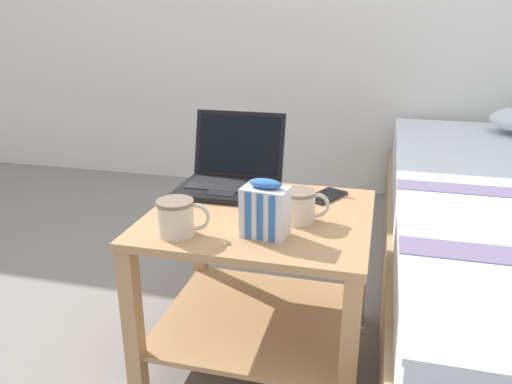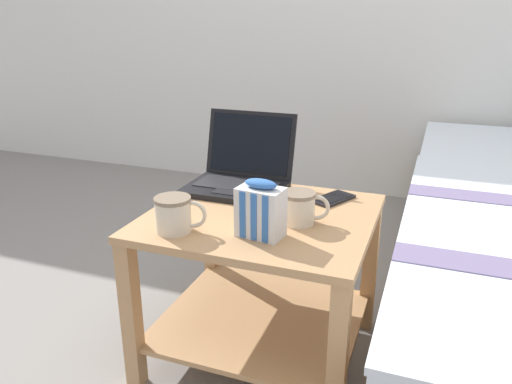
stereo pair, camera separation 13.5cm
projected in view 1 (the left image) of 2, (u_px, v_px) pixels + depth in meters
ground_plane at (259, 351)px, 1.57m from camera, size 8.00×8.00×0.00m
bedside_table at (260, 265)px, 1.47m from camera, size 0.62×0.57×0.47m
laptop at (231, 174)px, 1.61m from camera, size 0.31×0.28×0.23m
mug_front_left at (300, 204)px, 1.35m from camera, size 0.13×0.09×0.09m
mug_front_right at (177, 216)px, 1.26m from camera, size 0.13×0.10×0.09m
snack_bag at (265, 210)px, 1.25m from camera, size 0.12×0.09×0.15m
cell_phone at (326, 196)px, 1.54m from camera, size 0.13×0.16×0.01m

